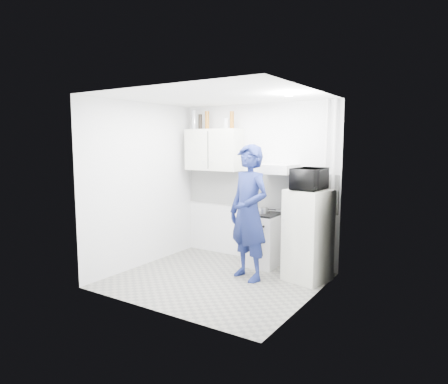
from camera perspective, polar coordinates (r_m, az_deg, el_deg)
The scene contains 22 objects.
floor at distance 5.89m, azimuth -1.26°, elevation -12.51°, with size 2.80×2.80×0.00m, color slate.
ceiling at distance 5.58m, azimuth -1.34°, elevation 13.53°, with size 2.80×2.80×0.00m, color white.
wall_back at distance 6.65m, azimuth 4.77°, elevation 1.26°, with size 2.80×2.80×0.00m, color silver.
wall_left at distance 6.47m, azimuth -11.61°, elevation 0.97°, with size 2.60×2.60×0.00m, color silver.
wall_right at distance 4.94m, azimuth 12.25°, elevation -0.92°, with size 2.60×2.60×0.00m, color silver.
person at distance 5.74m, azimuth 3.56°, elevation -2.95°, with size 0.71×0.47×1.95m, color #151E51.
stove at distance 6.47m, azimuth 5.53°, elevation -6.88°, with size 0.52×0.52×0.83m, color silver.
fridge at distance 5.84m, azimuth 11.90°, elevation -6.09°, with size 0.54×0.54×1.31m, color white.
stove_top at distance 6.38m, azimuth 5.57°, elevation -3.14°, with size 0.50×0.50×0.03m, color black.
saucepan at distance 6.36m, azimuth 5.65°, elevation -2.63°, with size 0.16×0.16×0.09m, color silver.
microwave at distance 5.71m, azimuth 12.11°, elevation 1.84°, with size 0.38×0.55×0.31m, color black.
bottle_a at distance 7.11m, azimuth -4.30°, elevation 10.26°, with size 0.08×0.08×0.34m, color #B2B7BC.
bottle_b at distance 7.03m, azimuth -3.41°, elevation 9.98°, with size 0.07×0.07×0.26m, color black.
bottle_c at distance 6.94m, azimuth -2.43°, elevation 10.22°, with size 0.07×0.07×0.30m, color brown.
canister_b at distance 6.72m, azimuth 0.37°, elevation 9.75°, with size 0.09×0.09×0.17m, color #B2B7BC.
bottle_e at distance 6.67m, azimuth 1.14°, elevation 10.25°, with size 0.07×0.07×0.28m, color brown.
upper_cabinet at distance 6.86m, azimuth -1.45°, elevation 6.06°, with size 1.00×0.35×0.70m, color white.
range_hood at distance 6.20m, azimuth 7.37°, elevation 3.30°, with size 0.60×0.50×0.14m, color silver.
backsplash at distance 6.65m, azimuth 4.70°, elevation 0.39°, with size 2.74×0.03×0.60m, color white.
pipe_a at distance 6.07m, azimuth 15.28°, elevation 0.47°, with size 0.05×0.05×2.60m, color silver.
pipe_b at distance 6.11m, azimuth 14.21°, elevation 0.54°, with size 0.04×0.04×2.60m, color silver.
ceiling_spot_fixture at distance 5.26m, azimuth 9.23°, elevation 13.50°, with size 0.10×0.10×0.02m, color white.
Camera 1 is at (3.12, -4.58, 1.98)m, focal length 32.00 mm.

